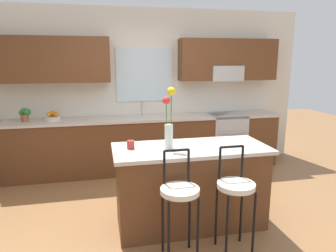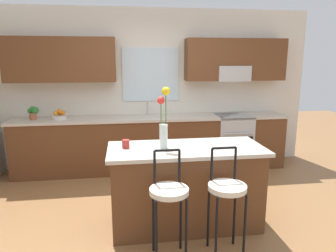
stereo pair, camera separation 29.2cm
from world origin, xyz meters
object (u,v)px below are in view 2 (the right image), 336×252
at_px(oven_range, 232,141).
at_px(kitchen_island, 186,186).
at_px(bar_stool_middle, 227,192).
at_px(potted_plant_small, 33,112).
at_px(mug_ceramic, 126,144).
at_px(bar_stool_near, 169,196).
at_px(fruit_bowl_oranges, 60,116).
at_px(flower_vase, 164,122).

xyz_separation_m(oven_range, kitchen_island, (-1.20, -1.87, 0.00)).
bearing_deg(oven_range, kitchen_island, -122.59).
distance_m(bar_stool_middle, potted_plant_small, 3.44).
bearing_deg(kitchen_island, bar_stool_middle, -64.60).
bearing_deg(mug_ceramic, bar_stool_near, -59.64).
bearing_deg(kitchen_island, mug_ceramic, 174.41).
xyz_separation_m(mug_ceramic, potted_plant_small, (-1.43, 1.83, 0.08)).
distance_m(kitchen_island, bar_stool_middle, 0.66).
bearing_deg(fruit_bowl_oranges, kitchen_island, -48.39).
bearing_deg(potted_plant_small, bar_stool_near, -53.82).
bearing_deg(flower_vase, mug_ceramic, 171.15).
relative_size(oven_range, fruit_bowl_oranges, 3.83).
relative_size(bar_stool_near, fruit_bowl_oranges, 4.34).
relative_size(bar_stool_middle, flower_vase, 1.59).
bearing_deg(bar_stool_near, fruit_bowl_oranges, 119.67).
relative_size(bar_stool_near, bar_stool_middle, 1.00).
distance_m(flower_vase, mug_ceramic, 0.48).
bearing_deg(bar_stool_middle, fruit_bowl_oranges, 128.36).
height_order(flower_vase, fruit_bowl_oranges, flower_vase).
xyz_separation_m(kitchen_island, potted_plant_small, (-2.08, 1.89, 0.58)).
bearing_deg(oven_range, bar_stool_middle, -110.60).
height_order(kitchen_island, fruit_bowl_oranges, fruit_bowl_oranges).
bearing_deg(bar_stool_near, potted_plant_small, 126.18).
distance_m(bar_stool_near, mug_ceramic, 0.82).
bearing_deg(bar_stool_near, bar_stool_middle, 0.00).
bearing_deg(flower_vase, fruit_bowl_oranges, 127.16).
bearing_deg(bar_stool_middle, oven_range, 69.40).
bearing_deg(potted_plant_small, fruit_bowl_oranges, 0.95).
xyz_separation_m(bar_stool_middle, potted_plant_small, (-2.36, 2.47, 0.41)).
distance_m(bar_stool_near, potted_plant_small, 3.09).
bearing_deg(oven_range, fruit_bowl_oranges, 179.42).
height_order(oven_range, bar_stool_middle, bar_stool_middle).
bearing_deg(kitchen_island, fruit_bowl_oranges, 131.61).
relative_size(bar_stool_near, flower_vase, 1.59).
bearing_deg(potted_plant_small, oven_range, -0.40).
relative_size(oven_range, bar_stool_middle, 0.88).
bearing_deg(potted_plant_small, bar_stool_middle, -46.36).
distance_m(oven_range, bar_stool_middle, 2.62).
bearing_deg(flower_vase, oven_range, 52.32).
xyz_separation_m(fruit_bowl_oranges, potted_plant_small, (-0.40, -0.01, 0.07)).
bearing_deg(mug_ceramic, potted_plant_small, 128.04).
height_order(oven_range, potted_plant_small, potted_plant_small).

